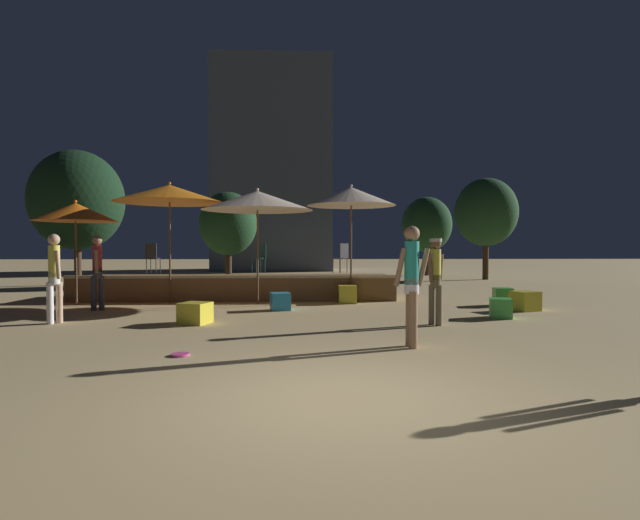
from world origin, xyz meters
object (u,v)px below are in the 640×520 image
cube_seat_2 (347,294)px  bistro_chair_0 (152,255)px  patio_umbrella_3 (75,212)px  cube_seat_1 (195,313)px  person_1 (54,274)px  frisbee_disc (180,355)px  background_tree_0 (228,224)px  cube_seat_4 (280,301)px  patio_umbrella_1 (351,197)px  person_4 (436,276)px  background_tree_3 (427,225)px  bistro_chair_1 (342,255)px  person_0 (97,269)px  background_tree_2 (77,200)px  patio_umbrella_2 (257,201)px  cube_seat_3 (503,297)px  cube_seat_0 (525,301)px  person_2 (412,280)px  patio_umbrella_0 (170,194)px  cube_seat_5 (501,308)px  bistro_chair_2 (261,255)px  background_tree_1 (486,212)px

cube_seat_2 → bistro_chair_0: 6.05m
patio_umbrella_3 → cube_seat_1: size_ratio=4.10×
person_1 → frisbee_disc: bearing=-91.8°
background_tree_0 → cube_seat_2: bearing=-59.3°
cube_seat_4 → bistro_chair_0: bistro_chair_0 is taller
patio_umbrella_3 → person_1: 3.68m
cube_seat_2 → cube_seat_4: (-1.77, -1.47, -0.03)m
patio_umbrella_1 → person_4: bearing=-73.7°
background_tree_3 → bistro_chair_1: bearing=-115.2°
person_0 → bistro_chair_0: size_ratio=2.01×
background_tree_2 → patio_umbrella_2: bearing=-42.0°
cube_seat_1 → bistro_chair_1: bearing=56.7°
cube_seat_3 → frisbee_disc: size_ratio=1.97×
cube_seat_3 → person_1: 10.60m
cube_seat_0 → cube_seat_1: cube_seat_0 is taller
person_2 → background_tree_3: background_tree_3 is taller
patio_umbrella_0 → bistro_chair_0: bearing=123.9°
bistro_chair_0 → patio_umbrella_3: bearing=59.4°
cube_seat_5 → frisbee_disc: cube_seat_5 is taller
person_2 → background_tree_2: 17.07m
bistro_chair_2 → person_4: bearing=1.1°
patio_umbrella_0 → bistro_chair_1: size_ratio=3.69×
cube_seat_1 → background_tree_0: bearing=94.9°
person_4 → frisbee_disc: 5.14m
person_1 → person_2: bearing=-69.5°
bistro_chair_1 → bistro_chair_2: 2.55m
cube_seat_5 → person_2: bearing=-130.5°
person_2 → background_tree_1: size_ratio=0.39×
cube_seat_3 → background_tree_0: size_ratio=0.13×
cube_seat_2 → person_0: (-6.18, -1.39, 0.76)m
person_0 → person_1: person_0 is taller
patio_umbrella_0 → cube_seat_1: (1.50, -3.82, -2.79)m
person_2 → background_tree_0: size_ratio=0.48×
frisbee_disc → person_1: bearing=136.3°
cube_seat_3 → frisbee_disc: cube_seat_3 is taller
patio_umbrella_2 → patio_umbrella_3: patio_umbrella_2 is taller
bistro_chair_0 → bistro_chair_1: same height
person_4 → patio_umbrella_0: bearing=18.3°
cube_seat_5 → person_1: size_ratio=0.32×
patio_umbrella_0 → bistro_chair_1: 5.31m
patio_umbrella_1 → person_2: patio_umbrella_1 is taller
cube_seat_1 → cube_seat_2: 4.90m
cube_seat_0 → background_tree_1: 12.37m
cube_seat_1 → cube_seat_5: 6.46m
background_tree_3 → frisbee_disc: bearing=-113.1°
cube_seat_2 → background_tree_0: 8.75m
patio_umbrella_0 → person_2: size_ratio=1.79×
cube_seat_3 → patio_umbrella_2: bearing=175.0°
person_4 → bistro_chair_2: 7.13m
patio_umbrella_3 → frisbee_disc: 8.00m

